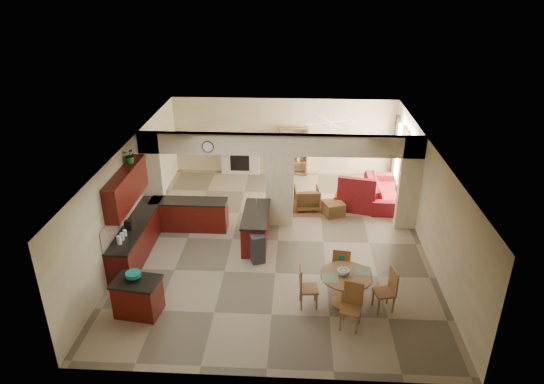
# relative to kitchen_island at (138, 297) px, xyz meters

# --- Properties ---
(floor) EXTENTS (10.00, 10.00, 0.00)m
(floor) POSITION_rel_kitchen_island_xyz_m (2.93, 3.29, -0.43)
(floor) COLOR gray
(floor) RESTS_ON ground
(ceiling) EXTENTS (10.00, 10.00, 0.00)m
(ceiling) POSITION_rel_kitchen_island_xyz_m (2.93, 3.29, 2.37)
(ceiling) COLOR white
(ceiling) RESTS_ON wall_back
(wall_back) EXTENTS (8.00, 0.00, 8.00)m
(wall_back) POSITION_rel_kitchen_island_xyz_m (2.93, 8.29, 0.97)
(wall_back) COLOR beige
(wall_back) RESTS_ON floor
(wall_front) EXTENTS (8.00, 0.00, 8.00)m
(wall_front) POSITION_rel_kitchen_island_xyz_m (2.93, -1.71, 0.97)
(wall_front) COLOR beige
(wall_front) RESTS_ON floor
(wall_left) EXTENTS (0.00, 10.00, 10.00)m
(wall_left) POSITION_rel_kitchen_island_xyz_m (-1.07, 3.29, 0.97)
(wall_left) COLOR beige
(wall_left) RESTS_ON floor
(wall_right) EXTENTS (0.00, 10.00, 10.00)m
(wall_right) POSITION_rel_kitchen_island_xyz_m (6.93, 3.29, 0.97)
(wall_right) COLOR beige
(wall_right) RESTS_ON floor
(partition_left_pier) EXTENTS (0.60, 0.25, 2.80)m
(partition_left_pier) POSITION_rel_kitchen_island_xyz_m (-0.77, 4.29, 0.97)
(partition_left_pier) COLOR beige
(partition_left_pier) RESTS_ON floor
(partition_center_pier) EXTENTS (0.80, 0.25, 2.20)m
(partition_center_pier) POSITION_rel_kitchen_island_xyz_m (2.93, 4.29, 0.67)
(partition_center_pier) COLOR beige
(partition_center_pier) RESTS_ON floor
(partition_right_pier) EXTENTS (0.60, 0.25, 2.80)m
(partition_right_pier) POSITION_rel_kitchen_island_xyz_m (6.63, 4.29, 0.97)
(partition_right_pier) COLOR beige
(partition_right_pier) RESTS_ON floor
(partition_header) EXTENTS (8.00, 0.25, 0.60)m
(partition_header) POSITION_rel_kitchen_island_xyz_m (2.93, 4.29, 2.07)
(partition_header) COLOR beige
(partition_header) RESTS_ON partition_center_pier
(kitchen_counter) EXTENTS (2.52, 3.29, 1.48)m
(kitchen_counter) POSITION_rel_kitchen_island_xyz_m (-0.33, 3.04, 0.04)
(kitchen_counter) COLOR #410907
(kitchen_counter) RESTS_ON floor
(upper_cabinets) EXTENTS (0.35, 2.40, 0.90)m
(upper_cabinets) POSITION_rel_kitchen_island_xyz_m (-0.89, 2.49, 1.49)
(upper_cabinets) COLOR #410907
(upper_cabinets) RESTS_ON wall_left
(peninsula) EXTENTS (0.70, 1.85, 0.91)m
(peninsula) POSITION_rel_kitchen_island_xyz_m (2.33, 3.18, 0.03)
(peninsula) COLOR #410907
(peninsula) RESTS_ON floor
(wall_clock) EXTENTS (0.34, 0.03, 0.34)m
(wall_clock) POSITION_rel_kitchen_island_xyz_m (0.93, 4.14, 2.02)
(wall_clock) COLOR #50341A
(wall_clock) RESTS_ON partition_header
(rug) EXTENTS (1.60, 1.30, 0.01)m
(rug) POSITION_rel_kitchen_island_xyz_m (4.13, 5.39, -0.42)
(rug) COLOR brown
(rug) RESTS_ON floor
(fireplace) EXTENTS (1.60, 0.35, 1.20)m
(fireplace) POSITION_rel_kitchen_island_xyz_m (1.33, 8.12, 0.18)
(fireplace) COLOR beige
(fireplace) RESTS_ON floor
(shelving_unit) EXTENTS (1.00, 0.32, 1.80)m
(shelving_unit) POSITION_rel_kitchen_island_xyz_m (3.28, 8.11, 0.47)
(shelving_unit) COLOR olive
(shelving_unit) RESTS_ON floor
(window_a) EXTENTS (0.02, 0.90, 1.90)m
(window_a) POSITION_rel_kitchen_island_xyz_m (6.90, 5.59, 0.77)
(window_a) COLOR white
(window_a) RESTS_ON wall_right
(window_b) EXTENTS (0.02, 0.90, 1.90)m
(window_b) POSITION_rel_kitchen_island_xyz_m (6.90, 7.29, 0.77)
(window_b) COLOR white
(window_b) RESTS_ON wall_right
(glazed_door) EXTENTS (0.02, 0.70, 2.10)m
(glazed_door) POSITION_rel_kitchen_island_xyz_m (6.90, 6.44, 0.62)
(glazed_door) COLOR white
(glazed_door) RESTS_ON wall_right
(drape_a_left) EXTENTS (0.10, 0.28, 2.30)m
(drape_a_left) POSITION_rel_kitchen_island_xyz_m (6.86, 4.99, 0.77)
(drape_a_left) COLOR #451C1B
(drape_a_left) RESTS_ON wall_right
(drape_a_right) EXTENTS (0.10, 0.28, 2.30)m
(drape_a_right) POSITION_rel_kitchen_island_xyz_m (6.86, 6.19, 0.77)
(drape_a_right) COLOR #451C1B
(drape_a_right) RESTS_ON wall_right
(drape_b_left) EXTENTS (0.10, 0.28, 2.30)m
(drape_b_left) POSITION_rel_kitchen_island_xyz_m (6.86, 6.69, 0.77)
(drape_b_left) COLOR #451C1B
(drape_b_left) RESTS_ON wall_right
(drape_b_right) EXTENTS (0.10, 0.28, 2.30)m
(drape_b_right) POSITION_rel_kitchen_island_xyz_m (6.86, 7.89, 0.77)
(drape_b_right) COLOR #451C1B
(drape_b_right) RESTS_ON wall_right
(ceiling_fan) EXTENTS (1.00, 1.00, 0.10)m
(ceiling_fan) POSITION_rel_kitchen_island_xyz_m (4.43, 6.29, 2.13)
(ceiling_fan) COLOR white
(ceiling_fan) RESTS_ON ceiling
(kitchen_island) EXTENTS (1.07, 0.83, 0.85)m
(kitchen_island) POSITION_rel_kitchen_island_xyz_m (0.00, 0.00, 0.00)
(kitchen_island) COLOR #410907
(kitchen_island) RESTS_ON floor
(teal_bowl) EXTENTS (0.33, 0.33, 0.16)m
(teal_bowl) POSITION_rel_kitchen_island_xyz_m (-0.07, 0.08, 0.50)
(teal_bowl) COLOR #138276
(teal_bowl) RESTS_ON kitchen_island
(trash_can) EXTENTS (0.42, 0.39, 0.71)m
(trash_can) POSITION_rel_kitchen_island_xyz_m (2.46, 2.19, -0.07)
(trash_can) COLOR #2D2E30
(trash_can) RESTS_ON floor
(dining_table) EXTENTS (1.17, 1.17, 0.80)m
(dining_table) POSITION_rel_kitchen_island_xyz_m (4.57, 0.55, 0.09)
(dining_table) COLOR olive
(dining_table) RESTS_ON floor
(fruit_bowl) EXTENTS (0.27, 0.27, 0.14)m
(fruit_bowl) POSITION_rel_kitchen_island_xyz_m (4.50, 0.56, 0.44)
(fruit_bowl) COLOR #89C129
(fruit_bowl) RESTS_ON dining_table
(sofa) EXTENTS (2.47, 1.01, 0.72)m
(sofa) POSITION_rel_kitchen_island_xyz_m (6.23, 6.04, -0.07)
(sofa) COLOR maroon
(sofa) RESTS_ON floor
(chaise) EXTENTS (1.35, 1.19, 0.47)m
(chaise) POSITION_rel_kitchen_island_xyz_m (5.27, 5.51, -0.20)
(chaise) COLOR maroon
(chaise) RESTS_ON floor
(armchair) EXTENTS (0.85, 0.87, 0.73)m
(armchair) POSITION_rel_kitchen_island_xyz_m (3.76, 5.35, -0.07)
(armchair) COLOR maroon
(armchair) RESTS_ON floor
(ottoman) EXTENTS (0.74, 0.74, 0.42)m
(ottoman) POSITION_rel_kitchen_island_xyz_m (4.58, 4.97, -0.22)
(ottoman) COLOR maroon
(ottoman) RESTS_ON floor
(plant) EXTENTS (0.46, 0.42, 0.44)m
(plant) POSITION_rel_kitchen_island_xyz_m (-0.89, 3.02, 2.16)
(plant) COLOR #144712
(plant) RESTS_ON upper_cabinets
(chair_north) EXTENTS (0.49, 0.49, 1.02)m
(chair_north) POSITION_rel_kitchen_island_xyz_m (4.53, 1.31, 0.12)
(chair_north) COLOR olive
(chair_north) RESTS_ON floor
(chair_east) EXTENTS (0.51, 0.51, 1.02)m
(chair_east) POSITION_rel_kitchen_island_xyz_m (5.49, 0.44, 0.12)
(chair_east) COLOR olive
(chair_east) RESTS_ON floor
(chair_south) EXTENTS (0.52, 0.52, 1.02)m
(chair_south) POSITION_rel_kitchen_island_xyz_m (4.65, -0.14, 0.12)
(chair_south) COLOR olive
(chair_south) RESTS_ON floor
(chair_west) EXTENTS (0.45, 0.45, 1.02)m
(chair_west) POSITION_rel_kitchen_island_xyz_m (3.66, 0.46, 0.12)
(chair_west) COLOR olive
(chair_west) RESTS_ON floor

